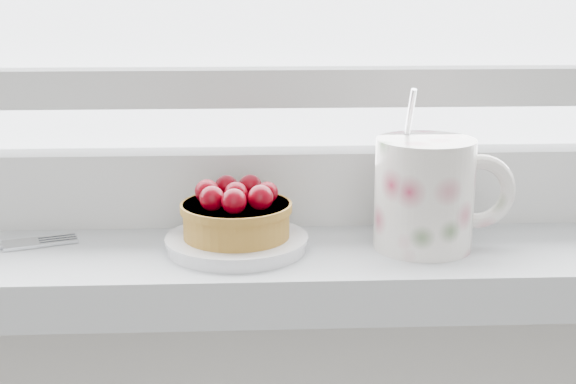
{
  "coord_description": "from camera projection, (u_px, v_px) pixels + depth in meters",
  "views": [
    {
      "loc": [
        0.01,
        1.22,
        1.16
      ],
      "look_at": [
        0.04,
        1.88,
        0.99
      ],
      "focal_mm": 50.0,
      "sensor_mm": 36.0,
      "label": 1
    }
  ],
  "objects": [
    {
      "name": "floral_mug",
      "position": [
        428.0,
        192.0,
        0.69
      ],
      "size": [
        0.12,
        0.09,
        0.14
      ],
      "color": "silver",
      "rests_on": "windowsill"
    },
    {
      "name": "raspberry_tart",
      "position": [
        236.0,
        213.0,
        0.69
      ],
      "size": [
        0.1,
        0.1,
        0.05
      ],
      "color": "#8F611F",
      "rests_on": "saucer"
    },
    {
      "name": "saucer",
      "position": [
        237.0,
        243.0,
        0.69
      ],
      "size": [
        0.12,
        0.12,
        0.01
      ],
      "primitive_type": "cylinder",
      "color": "white",
      "rests_on": "windowsill"
    }
  ]
}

